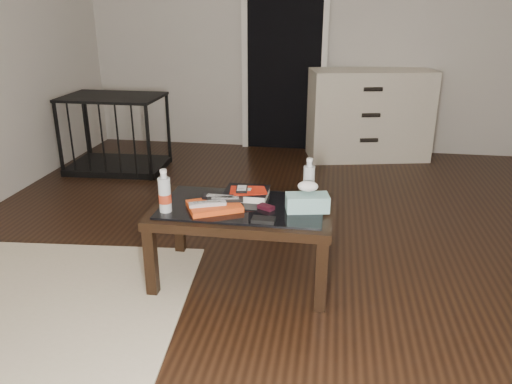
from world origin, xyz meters
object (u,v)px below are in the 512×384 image
at_px(coffee_table, 243,216).
at_px(textbook, 247,193).
at_px(pet_crate, 117,146).
at_px(water_bottle_left, 165,191).
at_px(tissue_box, 307,203).
at_px(water_bottle_right, 309,178).
at_px(dresser, 369,115).

xyz_separation_m(coffee_table, textbook, (0.00, 0.13, 0.09)).
xyz_separation_m(pet_crate, water_bottle_left, (1.17, -1.99, 0.35)).
xyz_separation_m(coffee_table, tissue_box, (0.36, -0.02, 0.11)).
bearing_deg(water_bottle_right, coffee_table, -154.24).
bearing_deg(tissue_box, textbook, 146.47).
bearing_deg(textbook, pet_crate, 133.74).
height_order(coffee_table, water_bottle_left, water_bottle_left).
bearing_deg(dresser, textbook, -120.79).
height_order(textbook, tissue_box, tissue_box).
bearing_deg(coffee_table, tissue_box, -2.96).
bearing_deg(water_bottle_left, pet_crate, 120.53).
distance_m(coffee_table, dresser, 2.75).
bearing_deg(coffee_table, water_bottle_right, 25.76).
distance_m(water_bottle_right, tissue_box, 0.21).
height_order(dresser, pet_crate, dresser).
bearing_deg(tissue_box, water_bottle_right, 79.82).
relative_size(pet_crate, textbook, 3.71).
height_order(dresser, tissue_box, dresser).
relative_size(water_bottle_left, water_bottle_right, 1.00).
bearing_deg(dresser, water_bottle_right, -113.37).
bearing_deg(coffee_table, water_bottle_left, -159.18).
height_order(dresser, water_bottle_left, dresser).
xyz_separation_m(dresser, textbook, (-0.83, -2.49, 0.03)).
xyz_separation_m(water_bottle_left, tissue_box, (0.76, 0.13, -0.07)).
relative_size(water_bottle_left, tissue_box, 1.03).
relative_size(dresser, pet_crate, 1.38).
xyz_separation_m(dresser, water_bottle_left, (-1.23, -2.77, 0.13)).
height_order(water_bottle_left, tissue_box, water_bottle_left).
relative_size(dresser, water_bottle_right, 5.37).
bearing_deg(dresser, coffee_table, -120.02).
bearing_deg(coffee_table, pet_crate, 130.45).
xyz_separation_m(pet_crate, tissue_box, (1.93, -1.86, 0.28)).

